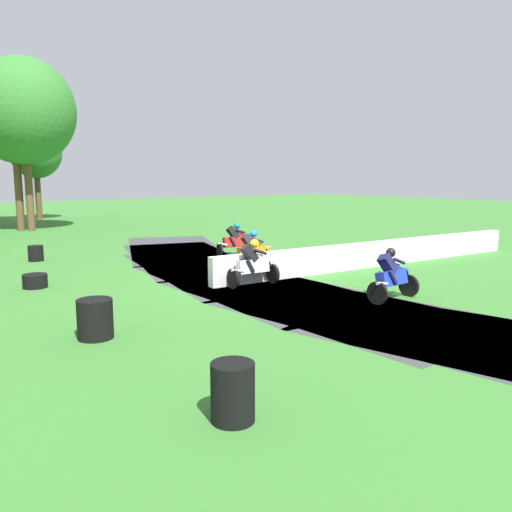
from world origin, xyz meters
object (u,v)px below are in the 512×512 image
at_px(motorcycle_fourth_blue, 393,275).
at_px(tire_stack_near, 36,253).
at_px(motorcycle_lead_red, 237,240).
at_px(tire_stack_far, 233,392).
at_px(motorcycle_trailing_white, 255,264).
at_px(tire_stack_mid_a, 35,281).
at_px(motorcycle_chase_orange, 253,251).
at_px(tire_stack_mid_b, 95,319).

distance_m(motorcycle_fourth_blue, tire_stack_near, 13.64).
distance_m(motorcycle_lead_red, tire_stack_near, 7.83).
bearing_deg(tire_stack_far, motorcycle_fourth_blue, 23.52).
xyz_separation_m(motorcycle_trailing_white, tire_stack_mid_a, (-5.34, 3.59, -0.46)).
relative_size(motorcycle_chase_orange, motorcycle_fourth_blue, 1.02).
height_order(tire_stack_mid_a, tire_stack_mid_b, tire_stack_mid_b).
distance_m(motorcycle_chase_orange, tire_stack_near, 8.59).
bearing_deg(motorcycle_chase_orange, tire_stack_mid_a, 169.29).
distance_m(motorcycle_chase_orange, tire_stack_mid_a, 7.11).
relative_size(motorcycle_lead_red, motorcycle_fourth_blue, 1.02).
relative_size(motorcycle_trailing_white, motorcycle_fourth_blue, 1.01).
height_order(motorcycle_chase_orange, motorcycle_trailing_white, motorcycle_trailing_white).
bearing_deg(motorcycle_fourth_blue, motorcycle_chase_orange, 92.56).
bearing_deg(tire_stack_mid_a, motorcycle_fourth_blue, -44.76).
relative_size(motorcycle_chase_orange, tire_stack_mid_b, 2.14).
bearing_deg(tire_stack_mid_a, tire_stack_mid_b, -92.36).
xyz_separation_m(motorcycle_chase_orange, motorcycle_trailing_white, (-1.63, -2.28, 0.00)).
relative_size(motorcycle_trailing_white, tire_stack_far, 2.12).
relative_size(motorcycle_fourth_blue, tire_stack_mid_b, 2.10).
bearing_deg(tire_stack_mid_b, tire_stack_far, -87.13).
height_order(motorcycle_trailing_white, motorcycle_fourth_blue, motorcycle_trailing_white).
relative_size(motorcycle_trailing_white, tire_stack_mid_b, 2.12).
height_order(motorcycle_fourth_blue, tire_stack_near, motorcycle_fourth_blue).
bearing_deg(motorcycle_chase_orange, motorcycle_trailing_white, -125.68).
relative_size(motorcycle_trailing_white, tire_stack_mid_a, 2.43).
bearing_deg(tire_stack_far, motorcycle_trailing_white, 51.54).
distance_m(motorcycle_trailing_white, tire_stack_near, 9.59).
relative_size(motorcycle_trailing_white, tire_stack_near, 2.83).
bearing_deg(motorcycle_lead_red, motorcycle_chase_orange, -113.74).
height_order(motorcycle_lead_red, tire_stack_mid_a, motorcycle_lead_red).
xyz_separation_m(motorcycle_fourth_blue, tire_stack_near, (-5.97, 12.25, -0.35)).
bearing_deg(motorcycle_chase_orange, motorcycle_fourth_blue, -87.44).
relative_size(motorcycle_chase_orange, motorcycle_trailing_white, 1.01).
bearing_deg(tire_stack_mid_b, motorcycle_trailing_white, 21.18).
distance_m(motorcycle_fourth_blue, tire_stack_mid_b, 7.61).
height_order(motorcycle_fourth_blue, tire_stack_mid_a, motorcycle_fourth_blue).
height_order(tire_stack_mid_b, tire_stack_far, same).
bearing_deg(motorcycle_trailing_white, motorcycle_lead_red, 60.57).
relative_size(tire_stack_mid_a, tire_stack_mid_b, 0.87).
bearing_deg(motorcycle_chase_orange, motorcycle_lead_red, 66.26).
xyz_separation_m(motorcycle_chase_orange, tire_stack_mid_b, (-7.21, -4.43, -0.25)).
xyz_separation_m(motorcycle_lead_red, tire_stack_mid_b, (-8.45, -7.25, -0.25)).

